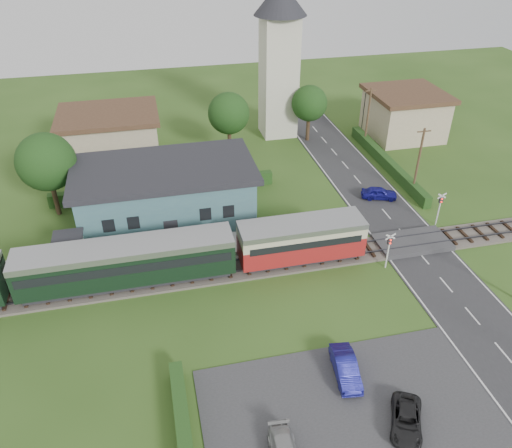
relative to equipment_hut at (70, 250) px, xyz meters
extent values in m
plane|color=#2D4C19|center=(18.00, -5.20, -1.75)|extent=(120.00, 120.00, 0.00)
cube|color=#4C443D|center=(18.00, -3.20, -1.65)|extent=(76.00, 3.20, 0.20)
cube|color=#3F3F47|center=(18.00, -3.92, -1.33)|extent=(76.00, 0.08, 0.15)
cube|color=#3F3F47|center=(18.00, -2.48, -1.33)|extent=(76.00, 0.08, 0.15)
cube|color=#28282B|center=(28.00, -5.20, -1.72)|extent=(6.00, 70.00, 0.05)
cube|color=#333335|center=(16.50, -17.20, -1.71)|extent=(17.00, 9.00, 0.08)
cube|color=#333335|center=(28.00, -3.20, -1.52)|extent=(6.20, 3.40, 0.45)
cube|color=gray|center=(8.00, 0.00, -1.52)|extent=(30.00, 3.00, 0.45)
cube|color=beige|center=(0.00, 0.00, -0.10)|extent=(2.00, 2.00, 2.40)
cube|color=#232328|center=(0.00, 0.00, 1.18)|extent=(2.30, 2.30, 0.15)
cube|color=slate|center=(8.00, 5.80, 0.65)|extent=(15.00, 8.00, 4.80)
cube|color=#232328|center=(8.00, 5.80, 3.30)|extent=(16.00, 9.00, 0.50)
cube|color=#232328|center=(8.00, 1.86, -0.65)|extent=(1.20, 0.12, 2.20)
cube|color=black|center=(3.00, 1.86, 0.65)|extent=(1.00, 0.12, 1.20)
cube|color=black|center=(5.00, 1.86, 0.65)|extent=(1.00, 0.12, 1.20)
cube|color=black|center=(11.00, 1.86, 0.65)|extent=(1.00, 0.12, 1.20)
cube|color=black|center=(13.00, 1.86, 0.65)|extent=(1.00, 0.12, 1.20)
cube|color=#232328|center=(17.97, -3.20, -1.16)|extent=(9.00, 2.20, 0.50)
cube|color=maroon|center=(17.97, -3.20, -0.16)|extent=(10.00, 2.80, 1.80)
cube|color=beige|center=(17.97, -3.20, 1.09)|extent=(10.00, 2.82, 0.90)
cube|color=black|center=(17.97, -3.20, 0.74)|extent=(9.00, 2.88, 0.60)
cube|color=#98999B|center=(17.97, -3.20, 1.74)|extent=(10.00, 2.90, 0.45)
cube|color=#232328|center=(4.37, -3.20, -1.16)|extent=(15.20, 2.20, 0.50)
cube|color=black|center=(4.37, -3.20, 0.34)|extent=(16.00, 2.80, 2.60)
cube|color=black|center=(4.37, -3.20, 0.74)|extent=(15.40, 2.86, 0.70)
cube|color=#98999B|center=(4.37, -3.20, 1.74)|extent=(16.00, 2.90, 0.50)
cube|color=beige|center=(23.00, 22.80, 5.25)|extent=(4.00, 4.00, 14.00)
cube|color=tan|center=(3.00, 19.80, 0.75)|extent=(10.00, 8.00, 5.00)
cube|color=#472D1E|center=(3.00, 19.80, 3.50)|extent=(10.80, 8.80, 0.50)
cube|color=tan|center=(38.00, 18.80, 0.75)|extent=(8.00, 8.00, 5.00)
cube|color=#472D1E|center=(38.00, 18.80, 3.50)|extent=(8.80, 8.80, 0.50)
cube|color=#193814|center=(7.00, -17.20, -1.15)|extent=(0.80, 9.00, 1.20)
cube|color=#193814|center=(32.20, 10.80, -1.15)|extent=(0.80, 18.00, 1.20)
cube|color=#193814|center=(8.00, 10.30, -1.10)|extent=(22.00, 0.80, 1.30)
cylinder|color=#332316|center=(-2.00, 8.80, 0.32)|extent=(0.44, 0.44, 4.12)
sphere|color=#143311|center=(-2.00, 8.80, 3.65)|extent=(5.20, 5.20, 5.20)
cylinder|color=#332316|center=(16.00, 17.80, 0.18)|extent=(0.44, 0.44, 3.85)
sphere|color=#143311|center=(16.00, 17.80, 3.29)|extent=(4.60, 4.60, 4.60)
cylinder|color=#332316|center=(26.00, 19.80, 0.04)|extent=(0.44, 0.44, 3.58)
sphere|color=#143311|center=(26.00, 19.80, 2.93)|extent=(4.20, 4.20, 4.20)
cylinder|color=#473321|center=(32.20, 4.80, 1.75)|extent=(0.22, 0.22, 7.00)
cube|color=#473321|center=(32.20, 4.80, 4.95)|extent=(1.40, 0.10, 0.10)
cylinder|color=#473321|center=(32.20, 16.80, 1.75)|extent=(0.22, 0.22, 7.00)
cube|color=#473321|center=(32.20, 16.80, 4.95)|extent=(1.40, 0.10, 0.10)
cylinder|color=silver|center=(24.40, -5.60, -0.25)|extent=(0.12, 0.12, 3.00)
cube|color=#232328|center=(24.40, -5.60, 0.85)|extent=(0.35, 0.18, 0.55)
sphere|color=#FF190C|center=(24.40, -5.72, 1.00)|extent=(0.14, 0.14, 0.14)
sphere|color=#FF190C|center=(24.40, -5.72, 0.70)|extent=(0.14, 0.14, 0.14)
cube|color=silver|center=(24.40, -5.60, 1.25)|extent=(0.84, 0.05, 0.55)
cube|color=silver|center=(24.40, -5.60, 1.25)|extent=(0.84, 0.05, 0.55)
cylinder|color=silver|center=(31.60, -0.80, -0.25)|extent=(0.12, 0.12, 3.00)
cube|color=#232328|center=(31.60, -0.80, 0.85)|extent=(0.35, 0.18, 0.55)
sphere|color=#FF190C|center=(31.60, -0.92, 1.00)|extent=(0.14, 0.14, 0.14)
sphere|color=#FF190C|center=(31.60, -0.92, 0.70)|extent=(0.14, 0.14, 0.14)
cube|color=silver|center=(31.60, -0.80, 1.25)|extent=(0.84, 0.05, 0.55)
cube|color=silver|center=(31.60, -0.80, 1.25)|extent=(0.84, 0.05, 0.55)
cylinder|color=#3F3F47|center=(-4.00, 14.80, 0.75)|extent=(0.14, 0.14, 5.00)
sphere|color=orange|center=(-4.00, 14.80, 3.25)|extent=(0.30, 0.30, 0.30)
cylinder|color=#3F3F47|center=(34.00, 21.80, 0.75)|extent=(0.14, 0.14, 5.00)
sphere|color=orange|center=(34.00, 21.80, 3.25)|extent=(0.30, 0.30, 0.30)
imported|color=navy|center=(28.50, 4.69, -1.11)|extent=(3.70, 2.36, 1.17)
imported|color=navy|center=(17.20, -15.09, -1.05)|extent=(1.76, 3.89, 1.24)
imported|color=black|center=(19.19, -19.22, -1.17)|extent=(3.10, 3.95, 1.00)
imported|color=gray|center=(16.63, -0.23, -0.38)|extent=(0.78, 0.65, 1.83)
imported|color=gray|center=(0.82, -0.10, -0.42)|extent=(0.86, 1.00, 1.76)
camera|label=1|loc=(7.16, -34.11, 23.21)|focal=35.00mm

